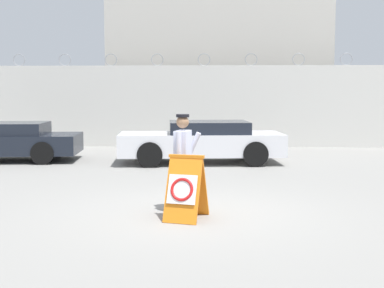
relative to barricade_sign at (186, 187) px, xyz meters
The scene contains 7 objects.
ground_plane 0.74m from the barricade_sign, 82.05° to the left, with size 90.00×90.00×0.00m, color gray.
perimeter_wall 11.72m from the barricade_sign, 89.64° to the left, with size 36.00×0.30×3.51m.
building_block 16.53m from the barricade_sign, 87.78° to the left, with size 9.42×5.32×6.68m.
barricade_sign is the anchor object (origin of this frame).
security_guard 0.71m from the barricade_sign, 97.55° to the left, with size 0.47×0.61×1.69m.
parked_car_front_coupe 9.30m from the barricade_sign, 129.54° to the left, with size 4.83×2.34×1.16m.
parked_car_rear_sedan 6.98m from the barricade_sign, 89.10° to the left, with size 4.88×2.34×1.22m.
Camera 1 is at (0.39, -9.08, 2.08)m, focal length 50.00 mm.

